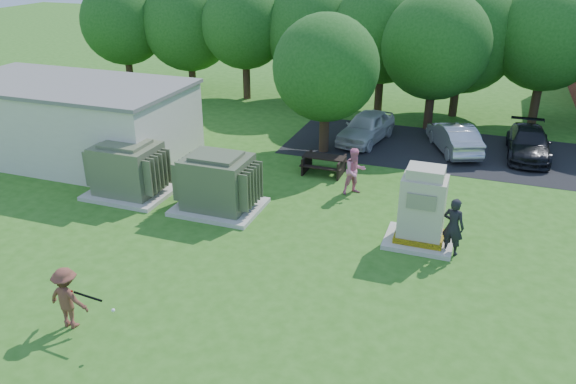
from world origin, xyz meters
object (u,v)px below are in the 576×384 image
at_px(transformer_left, 128,170).
at_px(car_dark, 528,143).
at_px(transformer_right, 218,184).
at_px(generator_cabinet, 422,211).
at_px(picnic_table, 324,162).
at_px(person_at_picnic, 355,171).
at_px(car_white, 366,127).
at_px(car_silver_a, 454,137).
at_px(batter, 68,298).
at_px(person_by_generator, 453,226).

xyz_separation_m(transformer_left, car_dark, (14.15, 9.46, -0.35)).
bearing_deg(transformer_right, car_dark, 42.15).
relative_size(transformer_right, car_dark, 0.71).
height_order(transformer_left, transformer_right, same).
distance_m(generator_cabinet, picnic_table, 6.44).
xyz_separation_m(person_at_picnic, car_dark, (6.25, 6.51, -0.28)).
distance_m(car_white, car_dark, 7.18).
height_order(generator_cabinet, car_silver_a, generator_cabinet).
distance_m(picnic_table, car_white, 4.56).
xyz_separation_m(picnic_table, person_at_picnic, (1.65, -1.56, 0.44)).
distance_m(car_white, car_silver_a, 4.03).
xyz_separation_m(batter, person_by_generator, (8.53, 6.87, 0.10)).
bearing_deg(car_silver_a, person_by_generator, 71.00).
xyz_separation_m(transformer_left, car_white, (6.98, 9.00, -0.27)).
relative_size(generator_cabinet, car_white, 0.63).
relative_size(picnic_table, car_silver_a, 0.43).
bearing_deg(person_at_picnic, batter, -154.92).
relative_size(transformer_left, person_by_generator, 1.63).
distance_m(batter, car_silver_a, 18.01).
xyz_separation_m(car_white, car_silver_a, (4.03, -0.00, -0.04)).
distance_m(transformer_right, person_by_generator, 8.06).
height_order(generator_cabinet, batter, generator_cabinet).
bearing_deg(car_dark, car_white, -178.11).
height_order(batter, car_silver_a, batter).
xyz_separation_m(transformer_right, car_silver_a, (7.31, 9.00, -0.31)).
relative_size(transformer_right, person_at_picnic, 1.68).
relative_size(picnic_table, car_dark, 0.40).
height_order(picnic_table, person_at_picnic, person_at_picnic).
relative_size(transformer_right, picnic_table, 1.74).
bearing_deg(person_at_picnic, generator_cabinet, -86.59).
height_order(generator_cabinet, person_by_generator, generator_cabinet).
distance_m(person_by_generator, person_at_picnic, 5.08).
xyz_separation_m(generator_cabinet, person_at_picnic, (-2.85, 2.99, -0.23)).
bearing_deg(car_silver_a, picnic_table, 19.87).
height_order(transformer_left, car_silver_a, transformer_left).
bearing_deg(picnic_table, transformer_left, -144.22).
relative_size(generator_cabinet, person_at_picnic, 1.44).
relative_size(person_by_generator, person_at_picnic, 1.03).
distance_m(transformer_left, picnic_table, 7.73).
bearing_deg(person_by_generator, car_dark, -84.20).
bearing_deg(car_dark, picnic_table, -149.66).
xyz_separation_m(transformer_right, generator_cabinet, (7.05, -0.04, 0.16)).
bearing_deg(person_by_generator, batter, 58.37).
bearing_deg(person_at_picnic, car_white, 58.40).
height_order(transformer_left, generator_cabinet, generator_cabinet).
xyz_separation_m(transformer_right, batter, (-0.48, -7.24, -0.15)).
distance_m(batter, car_white, 16.68).
relative_size(transformer_left, picnic_table, 1.74).
xyz_separation_m(person_at_picnic, car_silver_a, (3.11, 6.05, -0.24)).
bearing_deg(batter, person_at_picnic, -113.82).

